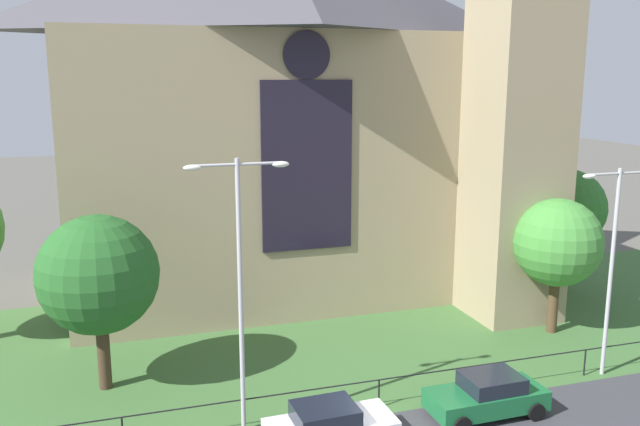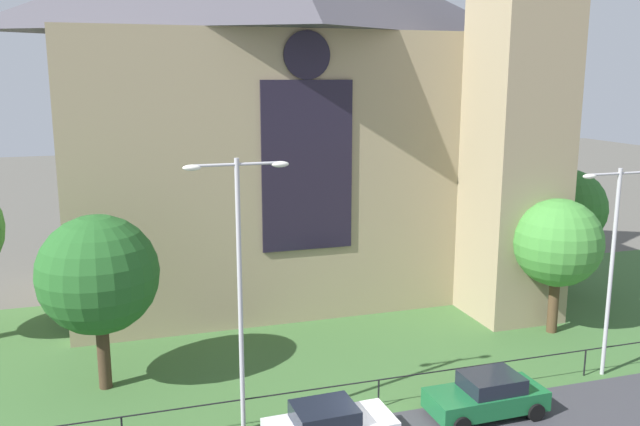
% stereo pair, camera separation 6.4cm
% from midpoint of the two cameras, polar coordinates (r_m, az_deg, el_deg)
% --- Properties ---
extents(ground, '(160.00, 160.00, 0.00)m').
position_cam_midpoint_polar(ground, '(31.59, -1.76, -10.44)').
color(ground, '#56544C').
extents(grass_verge, '(120.00, 20.00, 0.01)m').
position_cam_midpoint_polar(grass_verge, '(29.82, -0.69, -11.81)').
color(grass_verge, '#3D6633').
rests_on(grass_verge, ground).
extents(church_building, '(23.20, 16.20, 26.00)m').
position_cam_midpoint_polar(church_building, '(36.54, -2.44, 9.13)').
color(church_building, tan).
rests_on(church_building, ground).
extents(iron_railing, '(35.86, 0.07, 1.13)m').
position_cam_midpoint_polar(iron_railing, '(24.96, 5.00, -14.26)').
color(iron_railing, black).
rests_on(iron_railing, ground).
extents(tree_left_near, '(4.54, 4.54, 6.84)m').
position_cam_midpoint_polar(tree_left_near, '(26.43, -18.49, -5.06)').
color(tree_left_near, '#423021').
rests_on(tree_left_near, ground).
extents(tree_right_far, '(4.31, 4.31, 6.88)m').
position_cam_midpoint_polar(tree_right_far, '(39.15, 20.27, 0.36)').
color(tree_right_far, '#4C3823').
rests_on(tree_right_far, ground).
extents(tree_right_near, '(4.08, 4.08, 6.39)m').
position_cam_midpoint_polar(tree_right_near, '(32.60, 19.59, -2.43)').
color(tree_right_near, '#4C3823').
rests_on(tree_right_near, ground).
extents(streetlamp_near, '(3.37, 0.26, 9.35)m').
position_cam_midpoint_polar(streetlamp_near, '(21.78, -6.96, -4.51)').
color(streetlamp_near, '#B2B2B7').
rests_on(streetlamp_near, ground).
extents(streetlamp_far, '(3.37, 0.26, 8.43)m').
position_cam_midpoint_polar(streetlamp_far, '(28.43, 23.73, -2.64)').
color(streetlamp_far, '#B2B2B7').
rests_on(streetlamp_far, ground).
extents(parked_car_green, '(4.22, 2.07, 1.51)m').
position_cam_midpoint_polar(parked_car_green, '(25.25, 14.04, -14.88)').
color(parked_car_green, '#196033').
rests_on(parked_car_green, ground).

